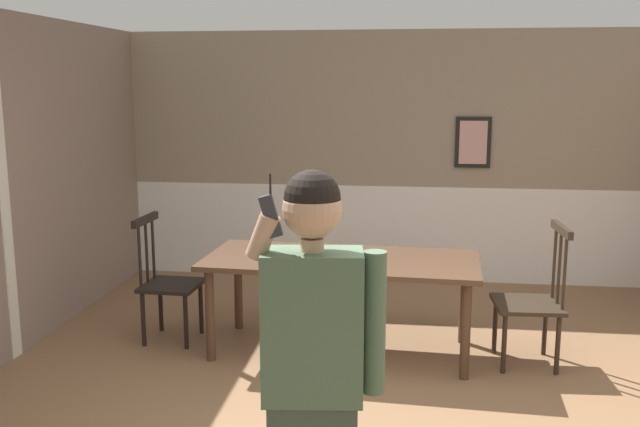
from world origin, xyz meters
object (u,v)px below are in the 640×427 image
object	(u,v)px
chair_by_doorway	(533,300)
person_figure	(314,356)
dining_table	(341,268)
chair_near_window	(167,282)

from	to	relation	value
chair_by_doorway	person_figure	bearing A→B (deg)	150.21
person_figure	chair_by_doorway	bearing A→B (deg)	-122.92
dining_table	chair_by_doorway	xyz separation A→B (m)	(1.44, -0.07, -0.18)
chair_near_window	person_figure	bearing A→B (deg)	32.64
dining_table	person_figure	size ratio (longest dim) A/B	1.21
dining_table	chair_near_window	world-z (taller)	chair_near_window
dining_table	person_figure	bearing A→B (deg)	-86.68
chair_by_doorway	chair_near_window	bearing A→B (deg)	83.82
chair_by_doorway	person_figure	world-z (taller)	person_figure
chair_near_window	chair_by_doorway	world-z (taller)	chair_by_doorway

